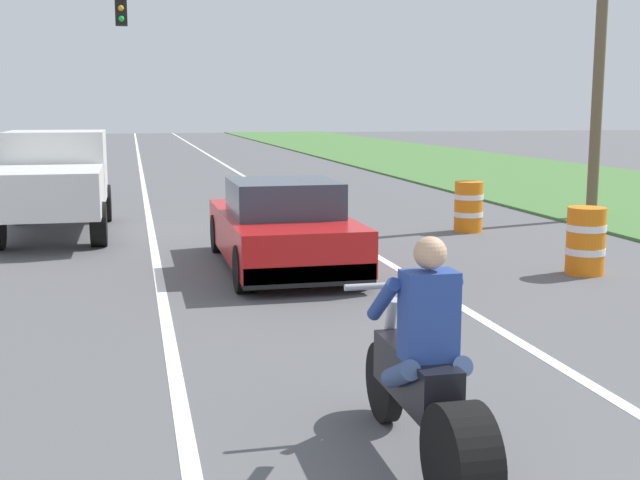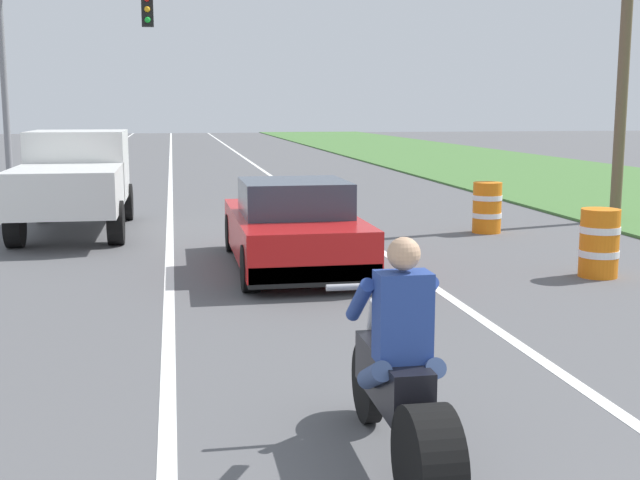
{
  "view_description": "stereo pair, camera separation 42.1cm",
  "coord_description": "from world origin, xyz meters",
  "px_view_note": "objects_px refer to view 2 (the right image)",
  "views": [
    {
      "loc": [
        -2.11,
        -1.96,
        2.44
      ],
      "look_at": [
        -0.12,
        6.7,
        1.0
      ],
      "focal_mm": 45.76,
      "sensor_mm": 36.0,
      "label": 1
    },
    {
      "loc": [
        -1.7,
        -2.05,
        2.44
      ],
      "look_at": [
        -0.12,
        6.7,
        1.0
      ],
      "focal_mm": 45.76,
      "sensor_mm": 36.0,
      "label": 2
    }
  ],
  "objects_px": {
    "pickup_truck_left_lane_white": "(74,177)",
    "construction_barrel_mid": "(487,207)",
    "sports_car_red": "(293,228)",
    "construction_barrel_nearest": "(599,243)",
    "traffic_light_mast_near": "(53,51)",
    "motorcycle_with_rider": "(402,389)"
  },
  "relations": [
    {
      "from": "pickup_truck_left_lane_white",
      "to": "construction_barrel_mid",
      "type": "distance_m",
      "value": 8.15
    },
    {
      "from": "sports_car_red",
      "to": "construction_barrel_nearest",
      "type": "distance_m",
      "value": 4.54
    },
    {
      "from": "pickup_truck_left_lane_white",
      "to": "traffic_light_mast_near",
      "type": "xyz_separation_m",
      "value": [
        -1.19,
        6.92,
        2.87
      ]
    },
    {
      "from": "sports_car_red",
      "to": "construction_barrel_nearest",
      "type": "xyz_separation_m",
      "value": [
        4.3,
        -1.45,
        -0.13
      ]
    },
    {
      "from": "sports_car_red",
      "to": "pickup_truck_left_lane_white",
      "type": "xyz_separation_m",
      "value": [
        -3.7,
        4.34,
        0.48
      ]
    },
    {
      "from": "traffic_light_mast_near",
      "to": "motorcycle_with_rider",
      "type": "bearing_deg",
      "value": -76.14
    },
    {
      "from": "motorcycle_with_rider",
      "to": "pickup_truck_left_lane_white",
      "type": "height_order",
      "value": "pickup_truck_left_lane_white"
    },
    {
      "from": "traffic_light_mast_near",
      "to": "sports_car_red",
      "type": "bearing_deg",
      "value": -66.53
    },
    {
      "from": "motorcycle_with_rider",
      "to": "sports_car_red",
      "type": "relative_size",
      "value": 0.51
    },
    {
      "from": "motorcycle_with_rider",
      "to": "pickup_truck_left_lane_white",
      "type": "distance_m",
      "value": 12.06
    },
    {
      "from": "traffic_light_mast_near",
      "to": "construction_barrel_mid",
      "type": "relative_size",
      "value": 6.0
    },
    {
      "from": "construction_barrel_nearest",
      "to": "traffic_light_mast_near",
      "type": "bearing_deg",
      "value": 125.87
    },
    {
      "from": "construction_barrel_nearest",
      "to": "construction_barrel_mid",
      "type": "distance_m",
      "value": 4.35
    },
    {
      "from": "construction_barrel_nearest",
      "to": "construction_barrel_mid",
      "type": "xyz_separation_m",
      "value": [
        0.0,
        4.35,
        0.0
      ]
    },
    {
      "from": "motorcycle_with_rider",
      "to": "construction_barrel_mid",
      "type": "relative_size",
      "value": 2.21
    },
    {
      "from": "pickup_truck_left_lane_white",
      "to": "traffic_light_mast_near",
      "type": "height_order",
      "value": "traffic_light_mast_near"
    },
    {
      "from": "traffic_light_mast_near",
      "to": "construction_barrel_mid",
      "type": "height_order",
      "value": "traffic_light_mast_near"
    },
    {
      "from": "construction_barrel_mid",
      "to": "sports_car_red",
      "type": "bearing_deg",
      "value": -146.01
    },
    {
      "from": "pickup_truck_left_lane_white",
      "to": "traffic_light_mast_near",
      "type": "distance_m",
      "value": 7.59
    },
    {
      "from": "motorcycle_with_rider",
      "to": "pickup_truck_left_lane_white",
      "type": "relative_size",
      "value": 0.46
    },
    {
      "from": "traffic_light_mast_near",
      "to": "pickup_truck_left_lane_white",
      "type": "bearing_deg",
      "value": -80.23
    },
    {
      "from": "motorcycle_with_rider",
      "to": "traffic_light_mast_near",
      "type": "distance_m",
      "value": 19.34
    }
  ]
}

